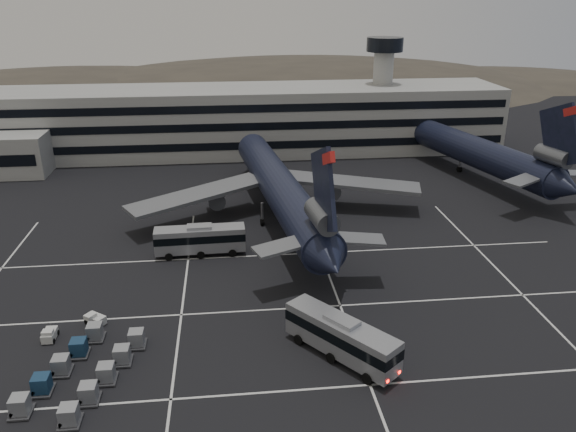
{
  "coord_description": "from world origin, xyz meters",
  "views": [
    {
      "loc": [
        -0.04,
        -50.75,
        33.63
      ],
      "look_at": [
        7.68,
        19.63,
        5.0
      ],
      "focal_mm": 35.0,
      "sensor_mm": 36.0,
      "label": 1
    }
  ],
  "objects_px": {
    "bus_near": "(341,336)",
    "uld_cluster": "(83,369)",
    "trijet_main": "(280,188)",
    "bus_far": "(200,239)",
    "tug_a": "(49,335)"
  },
  "relations": [
    {
      "from": "bus_near",
      "to": "tug_a",
      "type": "relative_size",
      "value": 5.34
    },
    {
      "from": "trijet_main",
      "to": "bus_near",
      "type": "distance_m",
      "value": 36.07
    },
    {
      "from": "bus_near",
      "to": "bus_far",
      "type": "height_order",
      "value": "bus_near"
    },
    {
      "from": "trijet_main",
      "to": "tug_a",
      "type": "height_order",
      "value": "trijet_main"
    },
    {
      "from": "bus_near",
      "to": "trijet_main",
      "type": "bearing_deg",
      "value": 55.25
    },
    {
      "from": "bus_near",
      "to": "uld_cluster",
      "type": "bearing_deg",
      "value": 142.44
    },
    {
      "from": "bus_near",
      "to": "tug_a",
      "type": "bearing_deg",
      "value": 129.59
    },
    {
      "from": "bus_far",
      "to": "tug_a",
      "type": "height_order",
      "value": "bus_far"
    },
    {
      "from": "bus_far",
      "to": "tug_a",
      "type": "distance_m",
      "value": 23.95
    },
    {
      "from": "bus_near",
      "to": "uld_cluster",
      "type": "xyz_separation_m",
      "value": [
        -24.42,
        -0.47,
        -1.57
      ]
    },
    {
      "from": "trijet_main",
      "to": "bus_near",
      "type": "relative_size",
      "value": 4.97
    },
    {
      "from": "bus_near",
      "to": "tug_a",
      "type": "xyz_separation_m",
      "value": [
        -29.31,
        6.1,
        -1.82
      ]
    },
    {
      "from": "bus_far",
      "to": "uld_cluster",
      "type": "distance_m",
      "value": 27.22
    },
    {
      "from": "trijet_main",
      "to": "uld_cluster",
      "type": "xyz_separation_m",
      "value": [
        -21.97,
        -36.34,
        -4.39
      ]
    },
    {
      "from": "bus_far",
      "to": "uld_cluster",
      "type": "xyz_separation_m",
      "value": [
        -9.95,
        -25.29,
        -1.49
      ]
    }
  ]
}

